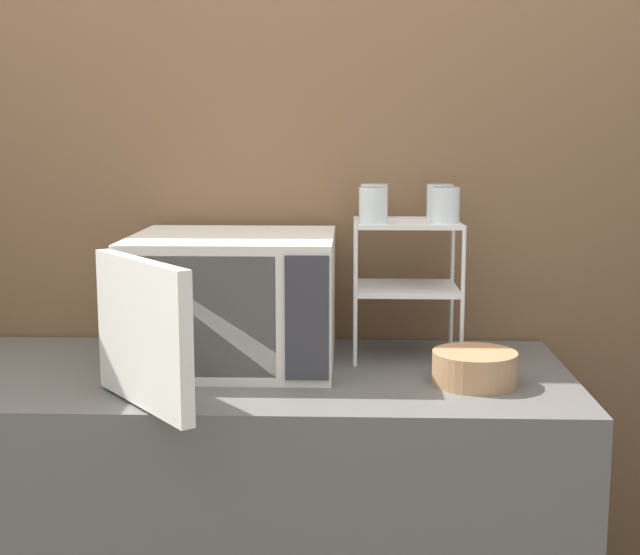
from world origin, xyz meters
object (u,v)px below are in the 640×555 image
at_px(dish_rack, 407,259).
at_px(microwave, 230,301).
at_px(glass_front_left, 373,205).
at_px(bowl, 474,368).
at_px(glass_back_left, 374,201).
at_px(glass_back_right, 440,201).
at_px(glass_front_right, 445,205).

bearing_deg(dish_rack, microwave, -165.98).
distance_m(glass_front_left, bowl, 0.45).
xyz_separation_m(glass_front_left, glass_back_left, (0.01, 0.14, 0.00)).
height_order(glass_front_left, glass_back_left, same).
relative_size(microwave, dish_rack, 2.20).
height_order(glass_back_right, glass_back_left, same).
bearing_deg(glass_back_left, dish_rack, -42.06).
bearing_deg(bowl, microwave, 164.58).
bearing_deg(glass_back_right, microwave, -161.22).
bearing_deg(glass_front_left, glass_back_left, 87.81).
distance_m(dish_rack, glass_front_left, 0.18).
height_order(glass_back_left, bowl, glass_back_left).
height_order(glass_front_left, glass_back_right, same).
xyz_separation_m(glass_front_left, glass_front_right, (0.17, 0.01, 0.00)).
xyz_separation_m(microwave, glass_back_left, (0.35, 0.18, 0.23)).
bearing_deg(dish_rack, bowl, -62.31).
relative_size(glass_back_right, bowl, 0.46).
height_order(glass_front_right, bowl, glass_front_right).
relative_size(glass_front_right, bowl, 0.46).
distance_m(microwave, glass_back_left, 0.45).
relative_size(dish_rack, glass_front_left, 3.96).
bearing_deg(glass_front_left, glass_back_right, 38.97).
height_order(dish_rack, glass_front_right, glass_front_right).
relative_size(dish_rack, glass_front_right, 3.96).
xyz_separation_m(microwave, bowl, (0.56, -0.16, -0.12)).
xyz_separation_m(glass_front_right, glass_back_left, (-0.17, 0.14, 0.00)).
xyz_separation_m(microwave, glass_back_right, (0.51, 0.17, 0.23)).
bearing_deg(glass_back_left, glass_front_left, -92.19).
bearing_deg(glass_back_right, dish_rack, -141.92).
bearing_deg(bowl, glass_front_right, 104.78).
bearing_deg(bowl, glass_back_right, 98.74).
bearing_deg(glass_back_left, microwave, -152.72).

